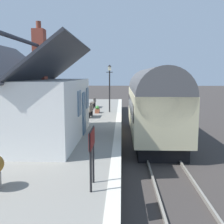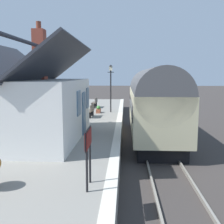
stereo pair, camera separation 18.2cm
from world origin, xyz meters
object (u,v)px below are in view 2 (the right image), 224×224
(bench_near_building, at_px, (95,102))
(planter_corner_building, at_px, (85,109))
(station_building, at_px, (35,107))
(train, at_px, (154,104))
(station_sign_board, at_px, (88,143))
(planter_edge_near, at_px, (98,109))
(bench_by_lamp, at_px, (91,110))
(lamp_post_platform, at_px, (111,79))

(bench_near_building, distance_m, planter_corner_building, 3.53)
(station_building, xyz_separation_m, planter_corner_building, (8.46, -0.99, -1.23))
(train, distance_m, bench_near_building, 9.23)
(train, xyz_separation_m, planter_corner_building, (4.56, 4.86, -0.98))
(planter_corner_building, height_order, station_sign_board, station_sign_board)
(planter_edge_near, bearing_deg, train, -141.23)
(bench_by_lamp, relative_size, planter_corner_building, 1.33)
(bench_near_building, height_order, station_sign_board, station_sign_board)
(lamp_post_platform, distance_m, station_sign_board, 14.39)
(planter_edge_near, distance_m, lamp_post_platform, 2.55)
(lamp_post_platform, relative_size, station_sign_board, 2.37)
(lamp_post_platform, xyz_separation_m, station_sign_board, (-14.32, -0.19, -1.41))
(station_building, relative_size, station_sign_board, 4.50)
(lamp_post_platform, bearing_deg, station_sign_board, -179.23)
(bench_by_lamp, relative_size, station_sign_board, 0.90)
(train, height_order, bench_by_lamp, train)
(train, distance_m, bench_by_lamp, 4.89)
(bench_near_building, xyz_separation_m, lamp_post_platform, (-2.91, -1.60, 2.12))
(planter_corner_building, relative_size, lamp_post_platform, 0.29)
(train, relative_size, bench_near_building, 6.82)
(bench_by_lamp, bearing_deg, train, -121.44)
(station_building, bearing_deg, planter_edge_near, -13.47)
(lamp_post_platform, bearing_deg, bench_by_lamp, 154.24)
(station_sign_board, bearing_deg, bench_by_lamp, 7.11)
(train, bearing_deg, station_building, 123.70)
(bench_near_building, bearing_deg, bench_by_lamp, -176.60)
(lamp_post_platform, bearing_deg, train, -151.00)
(planter_edge_near, bearing_deg, lamp_post_platform, -65.79)
(bench_by_lamp, relative_size, lamp_post_platform, 0.38)
(bench_by_lamp, xyz_separation_m, planter_corner_building, (2.04, 0.74, -0.21))
(station_sign_board, bearing_deg, train, -16.16)
(planter_corner_building, distance_m, lamp_post_platform, 3.13)
(bench_near_building, relative_size, planter_corner_building, 1.32)
(planter_edge_near, relative_size, station_sign_board, 0.52)
(bench_by_lamp, bearing_deg, station_sign_board, -172.89)
(bench_near_building, distance_m, station_sign_board, 17.34)
(train, relative_size, lamp_post_platform, 2.58)
(bench_by_lamp, distance_m, station_sign_board, 11.80)
(station_sign_board, bearing_deg, planter_corner_building, 9.12)
(bench_by_lamp, distance_m, planter_edge_near, 2.24)
(bench_near_building, xyz_separation_m, bench_by_lamp, (-5.54, -0.33, 0.00))
(planter_edge_near, bearing_deg, bench_by_lamp, 171.58)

